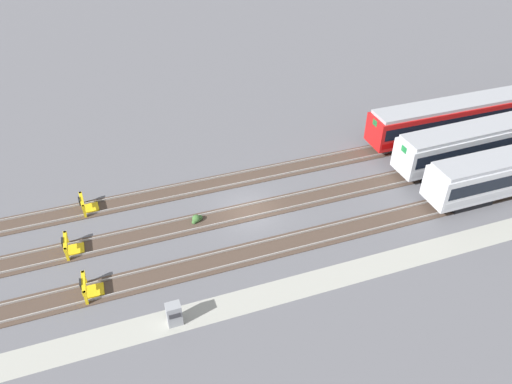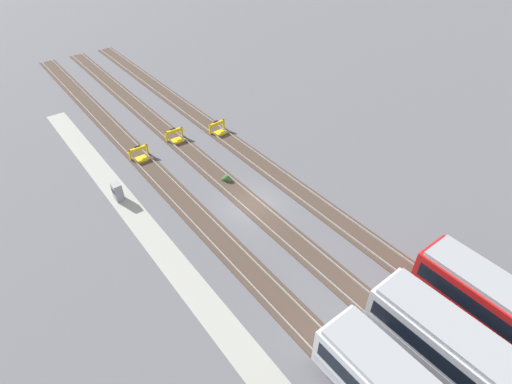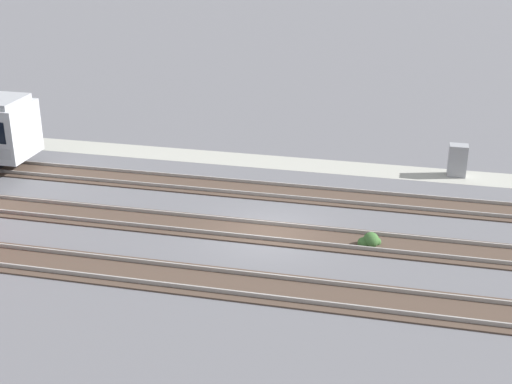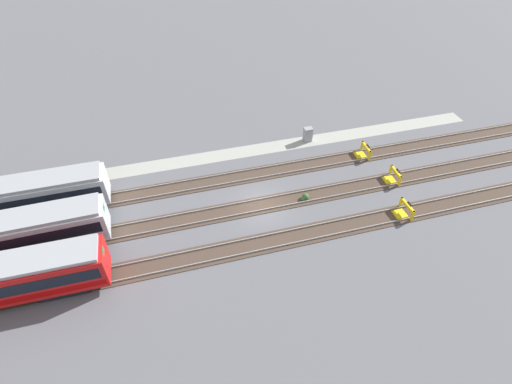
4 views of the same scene
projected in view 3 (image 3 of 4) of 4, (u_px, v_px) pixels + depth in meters
ground_plane at (269, 233)px, 29.39m from camera, size 400.00×400.00×0.00m
service_walkway at (303, 165)px, 36.96m from camera, size 54.00×2.00×0.01m
rail_track_nearest at (289, 192)px, 33.36m from camera, size 90.00×2.24×0.21m
rail_track_near_inner at (269, 232)px, 29.37m from camera, size 90.00×2.24×0.21m
rail_track_middle at (243, 285)px, 25.38m from camera, size 90.00×2.24×0.21m
electrical_cabinet at (458, 160)px, 35.21m from camera, size 0.90×0.73×1.60m
weed_clump at (370, 241)px, 28.21m from camera, size 0.92×0.70×0.64m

